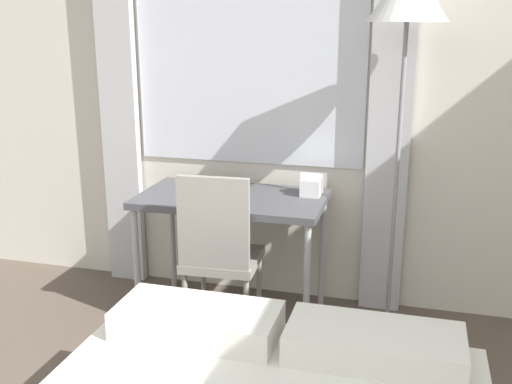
{
  "coord_description": "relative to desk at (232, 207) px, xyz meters",
  "views": [
    {
      "loc": [
        0.5,
        -0.26,
        1.69
      ],
      "look_at": [
        -0.24,
        2.45,
        0.88
      ],
      "focal_mm": 42.0,
      "sensor_mm": 36.0,
      "label": 1
    }
  ],
  "objects": [
    {
      "name": "telephone",
      "position": [
        0.43,
        0.14,
        0.12
      ],
      "size": [
        0.13,
        0.15,
        0.12
      ],
      "color": "white",
      "rests_on": "desk"
    },
    {
      "name": "wall_back_with_window",
      "position": [
        0.44,
        0.38,
        0.69
      ],
      "size": [
        5.5,
        0.13,
        2.7
      ],
      "color": "silver",
      "rests_on": "ground_plane"
    },
    {
      "name": "desk",
      "position": [
        0.0,
        0.0,
        0.0
      ],
      "size": [
        1.06,
        0.6,
        0.73
      ],
      "color": "#4C4C51",
      "rests_on": "ground_plane"
    },
    {
      "name": "book",
      "position": [
        -0.04,
        0.05,
        0.08
      ],
      "size": [
        0.26,
        0.23,
        0.02
      ],
      "rotation": [
        0.0,
        0.0,
        0.18
      ],
      "color": "#4C4238",
      "rests_on": "desk"
    },
    {
      "name": "desk_chair",
      "position": [
        0.01,
        -0.26,
        -0.16
      ],
      "size": [
        0.42,
        0.42,
        0.93
      ],
      "rotation": [
        0.0,
        0.0,
        0.06
      ],
      "color": "gray",
      "rests_on": "ground_plane"
    },
    {
      "name": "standing_lamp",
      "position": [
        0.9,
        0.02,
        1.07
      ],
      "size": [
        0.4,
        0.4,
        1.98
      ],
      "color": "#4C4C51",
      "rests_on": "ground_plane"
    }
  ]
}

